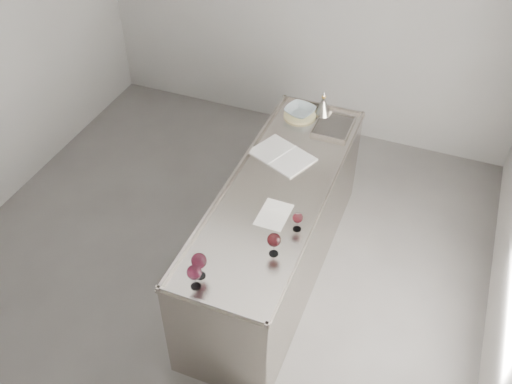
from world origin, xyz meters
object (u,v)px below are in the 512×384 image
at_px(wine_glass_small, 298,218).
at_px(notebook, 282,155).
at_px(wine_glass_left, 199,261).
at_px(ceramic_bowl, 300,111).
at_px(wine_funnel, 323,107).
at_px(wine_glass_right, 274,240).
at_px(wine_glass_middle, 194,273).
at_px(counter, 276,231).

relative_size(wine_glass_small, notebook, 0.27).
height_order(wine_glass_left, ceramic_bowl, wine_glass_left).
bearing_deg(wine_funnel, wine_glass_right, -84.18).
height_order(notebook, wine_funnel, wine_funnel).
bearing_deg(wine_glass_middle, wine_glass_right, 50.64).
bearing_deg(wine_glass_left, wine_glass_small, 54.75).
relative_size(counter, wine_funnel, 10.52).
xyz_separation_m(wine_glass_left, wine_funnel, (0.20, 2.07, -0.07)).
height_order(wine_glass_right, wine_funnel, wine_funnel).
distance_m(wine_glass_left, notebook, 1.38).
height_order(counter, wine_glass_left, wine_glass_left).
relative_size(wine_glass_middle, wine_glass_right, 1.02).
relative_size(notebook, ceramic_bowl, 2.25).
relative_size(counter, wine_glass_small, 16.07).
relative_size(wine_glass_middle, notebook, 0.33).
distance_m(wine_glass_middle, ceramic_bowl, 2.06).
bearing_deg(wine_glass_small, wine_glass_middle, -121.17).
bearing_deg(notebook, ceramic_bowl, 118.18).
height_order(wine_glass_left, wine_funnel, wine_funnel).
bearing_deg(wine_glass_left, wine_funnel, 84.53).
height_order(wine_glass_right, notebook, wine_glass_right).
bearing_deg(wine_glass_middle, wine_funnel, 85.03).
xyz_separation_m(ceramic_bowl, wine_funnel, (0.18, 0.10, 0.02)).
xyz_separation_m(wine_glass_left, wine_glass_middle, (0.01, -0.09, -0.01)).
xyz_separation_m(counter, wine_funnel, (0.03, 1.08, 0.54)).
xyz_separation_m(counter, wine_glass_middle, (-0.16, -1.08, 0.60)).
distance_m(notebook, wine_funnel, 0.72).
bearing_deg(wine_glass_right, wine_funnel, 95.82).
bearing_deg(notebook, counter, -51.73).
xyz_separation_m(wine_glass_left, wine_glass_right, (0.37, 0.35, -0.01)).
distance_m(wine_glass_left, wine_glass_middle, 0.09).
distance_m(ceramic_bowl, wine_funnel, 0.21).
bearing_deg(ceramic_bowl, notebook, -85.36).
height_order(wine_glass_middle, notebook, wine_glass_middle).
distance_m(notebook, ceramic_bowl, 0.60).
xyz_separation_m(wine_glass_middle, notebook, (0.06, 1.46, -0.13)).
bearing_deg(wine_glass_right, notebook, 106.57).
bearing_deg(ceramic_bowl, wine_glass_left, -90.66).
relative_size(wine_glass_left, wine_glass_middle, 1.06).
height_order(wine_glass_right, ceramic_bowl, wine_glass_right).
height_order(counter, ceramic_bowl, ceramic_bowl).
height_order(wine_glass_left, notebook, wine_glass_left).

